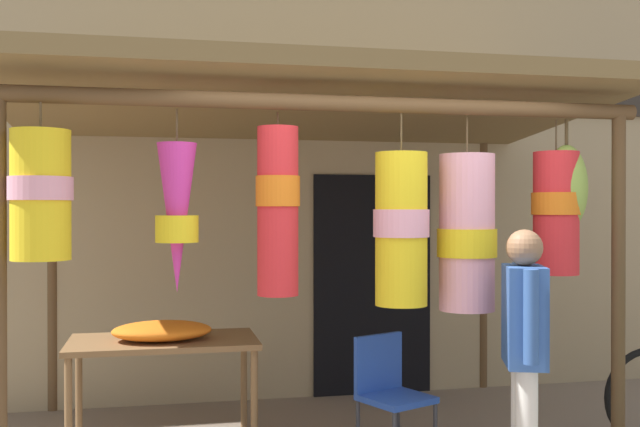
{
  "coord_description": "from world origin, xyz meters",
  "views": [
    {
      "loc": [
        -1.33,
        -4.46,
        1.7
      ],
      "look_at": [
        -0.17,
        0.92,
        1.66
      ],
      "focal_mm": 41.75,
      "sensor_mm": 36.0,
      "label": 1
    }
  ],
  "objects_px": {
    "flower_heap_on_table": "(164,331)",
    "folding_chair": "(389,387)",
    "display_table": "(163,350)",
    "vendor_in_orange": "(524,340)"
  },
  "relations": [
    {
      "from": "flower_heap_on_table",
      "to": "folding_chair",
      "type": "xyz_separation_m",
      "value": [
        1.46,
        -0.56,
        -0.34
      ]
    },
    {
      "from": "display_table",
      "to": "vendor_in_orange",
      "type": "relative_size",
      "value": 0.83
    },
    {
      "from": "display_table",
      "to": "folding_chair",
      "type": "height_order",
      "value": "folding_chair"
    },
    {
      "from": "display_table",
      "to": "folding_chair",
      "type": "relative_size",
      "value": 1.56
    },
    {
      "from": "flower_heap_on_table",
      "to": "vendor_in_orange",
      "type": "relative_size",
      "value": 0.44
    },
    {
      "from": "folding_chair",
      "to": "vendor_in_orange",
      "type": "xyz_separation_m",
      "value": [
        0.6,
        -0.75,
        0.42
      ]
    },
    {
      "from": "flower_heap_on_table",
      "to": "folding_chair",
      "type": "relative_size",
      "value": 0.82
    },
    {
      "from": "vendor_in_orange",
      "to": "display_table",
      "type": "bearing_deg",
      "value": 146.55
    },
    {
      "from": "folding_chair",
      "to": "display_table",
      "type": "bearing_deg",
      "value": 157.26
    },
    {
      "from": "display_table",
      "to": "flower_heap_on_table",
      "type": "xyz_separation_m",
      "value": [
        0.0,
        -0.06,
        0.15
      ]
    }
  ]
}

